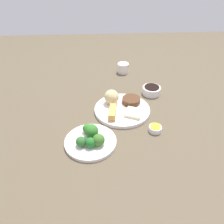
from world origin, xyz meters
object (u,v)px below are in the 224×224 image
broccoli_plate (91,142)px  teacup (123,68)px  main_plate (122,110)px  soy_sauce_bowl (151,91)px  sauce_ramekin_hot_mustard (155,129)px

broccoli_plate → teacup: bearing=162.6°
main_plate → broccoli_plate: 0.25m
soy_sauce_bowl → sauce_ramekin_hot_mustard: 0.29m
main_plate → broccoli_plate: (0.20, -0.14, -0.00)m
broccoli_plate → sauce_ramekin_hot_mustard: (-0.06, 0.27, 0.00)m
main_plate → sauce_ramekin_hot_mustard: sauce_ramekin_hot_mustard is taller
main_plate → sauce_ramekin_hot_mustard: 0.19m
broccoli_plate → soy_sauce_bowl: (-0.34, 0.31, 0.01)m
main_plate → teacup: size_ratio=3.89×
soy_sauce_bowl → teacup: (-0.25, -0.12, 0.01)m
main_plate → broccoli_plate: main_plate is taller
sauce_ramekin_hot_mustard → main_plate: bearing=-139.7°
broccoli_plate → soy_sauce_bowl: soy_sauce_bowl is taller
main_plate → soy_sauce_bowl: soy_sauce_bowl is taller
main_plate → teacup: bearing=173.8°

